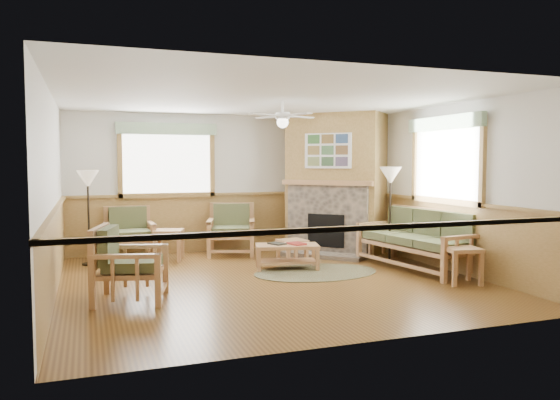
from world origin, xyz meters
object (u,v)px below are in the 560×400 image
object	(u,v)px
floor_lamp_left	(89,218)
floor_lamp_right	(390,214)
end_table_chairs	(169,245)
armchair_back_left	(130,233)
armchair_back_right	(231,230)
armchair_left	(131,264)
end_table_sofa	(462,266)
footstool	(292,250)
coffee_table	(287,257)
sofa	(416,239)

from	to	relation	value
floor_lamp_left	floor_lamp_right	world-z (taller)	floor_lamp_right
end_table_chairs	floor_lamp_left	xyz separation A→B (m)	(-1.35, 0.01, 0.54)
armchair_back_left	armchair_back_right	world-z (taller)	armchair_back_right
armchair_back_right	armchair_left	size ratio (longest dim) A/B	1.01
end_table_sofa	footstool	bearing A→B (deg)	124.10
floor_lamp_left	armchair_back_left	bearing A→B (deg)	26.96
end_table_sofa	end_table_chairs	bearing A→B (deg)	138.29
armchair_back_left	coffee_table	bearing A→B (deg)	-39.29
armchair_back_left	armchair_left	xyz separation A→B (m)	(-0.21, -3.10, 0.00)
coffee_table	floor_lamp_right	distance (m)	2.03
floor_lamp_left	armchair_left	bearing A→B (deg)	-79.98
armchair_back_left	floor_lamp_left	xyz separation A→B (m)	(-0.70, -0.35, 0.35)
coffee_table	floor_lamp_right	world-z (taller)	floor_lamp_right
armchair_back_left	end_table_chairs	bearing A→B (deg)	-30.72
coffee_table	footstool	distance (m)	0.72
armchair_back_left	armchair_back_right	size ratio (longest dim) A/B	0.98
armchair_left	floor_lamp_left	xyz separation A→B (m)	(-0.49, 2.75, 0.34)
armchair_back_left	end_table_sofa	bearing A→B (deg)	-41.60
armchair_back_left	armchair_back_right	distance (m)	1.87
end_table_chairs	footstool	xyz separation A→B (m)	(2.06, -0.84, -0.08)
floor_lamp_left	floor_lamp_right	bearing A→B (deg)	-16.71
armchair_back_right	end_table_sofa	bearing A→B (deg)	-37.64
armchair_back_right	floor_lamp_right	distance (m)	2.99
floor_lamp_right	armchair_left	bearing A→B (deg)	-164.58
sofa	armchair_back_left	size ratio (longest dim) A/B	2.26
armchair_back_right	end_table_sofa	distance (m)	4.36
armchair_back_right	footstool	size ratio (longest dim) A/B	2.17
end_table_chairs	armchair_back_right	bearing A→B (deg)	8.87
armchair_left	footstool	size ratio (longest dim) A/B	2.14
armchair_left	end_table_chairs	distance (m)	2.88
end_table_chairs	end_table_sofa	bearing A→B (deg)	-41.71
end_table_chairs	footstool	size ratio (longest dim) A/B	1.24
footstool	armchair_left	bearing A→B (deg)	-147.03
armchair_back_right	end_table_sofa	world-z (taller)	armchair_back_right
armchair_left	floor_lamp_right	distance (m)	4.70
armchair_back_left	floor_lamp_left	size ratio (longest dim) A/B	0.58
end_table_chairs	footstool	world-z (taller)	end_table_chairs
coffee_table	floor_lamp_left	bearing A→B (deg)	168.36
end_table_chairs	sofa	bearing A→B (deg)	-30.03
armchair_back_left	footstool	size ratio (longest dim) A/B	2.12
sofa	end_table_sofa	bearing A→B (deg)	-8.68
sofa	floor_lamp_right	size ratio (longest dim) A/B	1.26
coffee_table	floor_lamp_left	size ratio (longest dim) A/B	0.63
end_table_chairs	end_table_sofa	distance (m)	5.02
floor_lamp_left	floor_lamp_right	xyz separation A→B (m)	(5.00, -1.50, 0.03)
armchair_back_left	floor_lamp_left	world-z (taller)	floor_lamp_left
sofa	armchair_left	distance (m)	4.65
armchair_back_right	end_table_chairs	distance (m)	1.24
sofa	end_table_sofa	world-z (taller)	sofa
armchair_back_left	end_table_chairs	size ratio (longest dim) A/B	1.71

